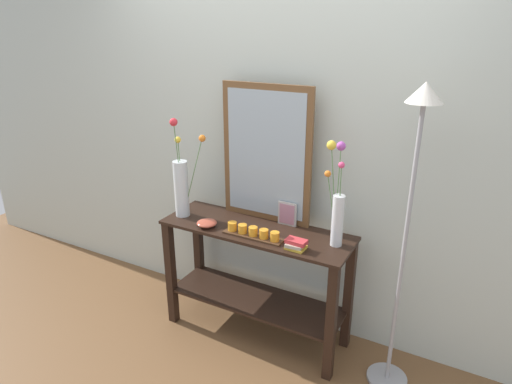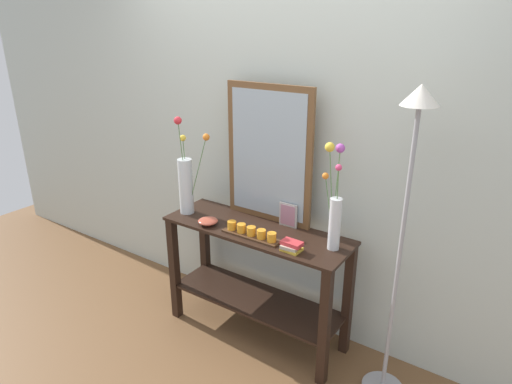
{
  "view_description": "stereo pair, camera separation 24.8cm",
  "coord_description": "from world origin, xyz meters",
  "px_view_note": "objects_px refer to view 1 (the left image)",
  "views": [
    {
      "loc": [
        1.22,
        -2.25,
        2.03
      ],
      "look_at": [
        0.0,
        0.0,
        1.05
      ],
      "focal_mm": 31.14,
      "sensor_mm": 36.0,
      "label": 1
    },
    {
      "loc": [
        1.43,
        -2.12,
        2.03
      ],
      "look_at": [
        0.0,
        0.0,
        1.05
      ],
      "focal_mm": 31.14,
      "sensor_mm": 36.0,
      "label": 2
    }
  ],
  "objects_px": {
    "tall_vase_left": "(182,185)",
    "candle_tray": "(253,233)",
    "console_table": "(256,269)",
    "book_stack": "(296,244)",
    "decorative_bowl": "(207,223)",
    "vase_right": "(337,206)",
    "picture_frame_small": "(287,214)",
    "floor_lamp": "(411,196)",
    "mirror_leaning": "(266,154)"
  },
  "relations": [
    {
      "from": "mirror_leaning",
      "to": "picture_frame_small",
      "type": "relative_size",
      "value": 5.65
    },
    {
      "from": "console_table",
      "to": "vase_right",
      "type": "height_order",
      "value": "vase_right"
    },
    {
      "from": "console_table",
      "to": "book_stack",
      "type": "distance_m",
      "value": 0.48
    },
    {
      "from": "picture_frame_small",
      "to": "book_stack",
      "type": "height_order",
      "value": "picture_frame_small"
    },
    {
      "from": "mirror_leaning",
      "to": "book_stack",
      "type": "bearing_deg",
      "value": -40.77
    },
    {
      "from": "book_stack",
      "to": "floor_lamp",
      "type": "height_order",
      "value": "floor_lamp"
    },
    {
      "from": "vase_right",
      "to": "floor_lamp",
      "type": "bearing_deg",
      "value": -7.86
    },
    {
      "from": "console_table",
      "to": "mirror_leaning",
      "type": "xyz_separation_m",
      "value": [
        -0.02,
        0.17,
        0.74
      ]
    },
    {
      "from": "console_table",
      "to": "tall_vase_left",
      "type": "height_order",
      "value": "tall_vase_left"
    },
    {
      "from": "tall_vase_left",
      "to": "floor_lamp",
      "type": "relative_size",
      "value": 0.38
    },
    {
      "from": "tall_vase_left",
      "to": "vase_right",
      "type": "bearing_deg",
      "value": 5.0
    },
    {
      "from": "mirror_leaning",
      "to": "candle_tray",
      "type": "distance_m",
      "value": 0.51
    },
    {
      "from": "picture_frame_small",
      "to": "book_stack",
      "type": "bearing_deg",
      "value": -56.53
    },
    {
      "from": "mirror_leaning",
      "to": "picture_frame_small",
      "type": "bearing_deg",
      "value": -9.85
    },
    {
      "from": "console_table",
      "to": "mirror_leaning",
      "type": "height_order",
      "value": "mirror_leaning"
    },
    {
      "from": "vase_right",
      "to": "decorative_bowl",
      "type": "relative_size",
      "value": 4.72
    },
    {
      "from": "console_table",
      "to": "decorative_bowl",
      "type": "distance_m",
      "value": 0.45
    },
    {
      "from": "book_stack",
      "to": "picture_frame_small",
      "type": "bearing_deg",
      "value": 123.47
    },
    {
      "from": "candle_tray",
      "to": "picture_frame_small",
      "type": "xyz_separation_m",
      "value": [
        0.11,
        0.26,
        0.05
      ]
    },
    {
      "from": "floor_lamp",
      "to": "book_stack",
      "type": "bearing_deg",
      "value": -168.7
    },
    {
      "from": "book_stack",
      "to": "floor_lamp",
      "type": "xyz_separation_m",
      "value": [
        0.58,
        0.12,
        0.37
      ]
    },
    {
      "from": "tall_vase_left",
      "to": "floor_lamp",
      "type": "height_order",
      "value": "floor_lamp"
    },
    {
      "from": "tall_vase_left",
      "to": "floor_lamp",
      "type": "bearing_deg",
      "value": 1.42
    },
    {
      "from": "tall_vase_left",
      "to": "candle_tray",
      "type": "xyz_separation_m",
      "value": [
        0.58,
        -0.06,
        -0.19
      ]
    },
    {
      "from": "decorative_bowl",
      "to": "floor_lamp",
      "type": "height_order",
      "value": "floor_lamp"
    },
    {
      "from": "decorative_bowl",
      "to": "tall_vase_left",
      "type": "bearing_deg",
      "value": 163.04
    },
    {
      "from": "console_table",
      "to": "decorative_bowl",
      "type": "xyz_separation_m",
      "value": [
        -0.29,
        -0.12,
        0.32
      ]
    },
    {
      "from": "vase_right",
      "to": "book_stack",
      "type": "distance_m",
      "value": 0.33
    },
    {
      "from": "console_table",
      "to": "floor_lamp",
      "type": "relative_size",
      "value": 0.7
    },
    {
      "from": "decorative_bowl",
      "to": "book_stack",
      "type": "distance_m",
      "value": 0.63
    },
    {
      "from": "picture_frame_small",
      "to": "floor_lamp",
      "type": "height_order",
      "value": "floor_lamp"
    },
    {
      "from": "console_table",
      "to": "candle_tray",
      "type": "distance_m",
      "value": 0.35
    },
    {
      "from": "floor_lamp",
      "to": "picture_frame_small",
      "type": "bearing_deg",
      "value": 168.3
    },
    {
      "from": "tall_vase_left",
      "to": "vase_right",
      "type": "height_order",
      "value": "tall_vase_left"
    },
    {
      "from": "tall_vase_left",
      "to": "candle_tray",
      "type": "distance_m",
      "value": 0.61
    },
    {
      "from": "mirror_leaning",
      "to": "vase_right",
      "type": "xyz_separation_m",
      "value": [
        0.53,
        -0.13,
        -0.2
      ]
    },
    {
      "from": "book_stack",
      "to": "floor_lamp",
      "type": "bearing_deg",
      "value": 11.3
    },
    {
      "from": "mirror_leaning",
      "to": "picture_frame_small",
      "type": "distance_m",
      "value": 0.41
    },
    {
      "from": "vase_right",
      "to": "candle_tray",
      "type": "relative_size",
      "value": 1.57
    },
    {
      "from": "decorative_bowl",
      "to": "picture_frame_small",
      "type": "bearing_deg",
      "value": 31.07
    },
    {
      "from": "tall_vase_left",
      "to": "decorative_bowl",
      "type": "xyz_separation_m",
      "value": [
        0.24,
        -0.07,
        -0.2
      ]
    },
    {
      "from": "mirror_leaning",
      "to": "book_stack",
      "type": "relative_size",
      "value": 7.17
    },
    {
      "from": "console_table",
      "to": "book_stack",
      "type": "bearing_deg",
      "value": -21.27
    },
    {
      "from": "candle_tray",
      "to": "floor_lamp",
      "type": "xyz_separation_m",
      "value": [
        0.87,
        0.1,
        0.37
      ]
    },
    {
      "from": "decorative_bowl",
      "to": "mirror_leaning",
      "type": "bearing_deg",
      "value": 47.42
    },
    {
      "from": "picture_frame_small",
      "to": "decorative_bowl",
      "type": "relative_size",
      "value": 1.21
    },
    {
      "from": "vase_right",
      "to": "candle_tray",
      "type": "bearing_deg",
      "value": -161.71
    },
    {
      "from": "vase_right",
      "to": "picture_frame_small",
      "type": "xyz_separation_m",
      "value": [
        -0.36,
        0.1,
        -0.16
      ]
    },
    {
      "from": "mirror_leaning",
      "to": "floor_lamp",
      "type": "height_order",
      "value": "floor_lamp"
    },
    {
      "from": "floor_lamp",
      "to": "candle_tray",
      "type": "bearing_deg",
      "value": -173.51
    }
  ]
}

